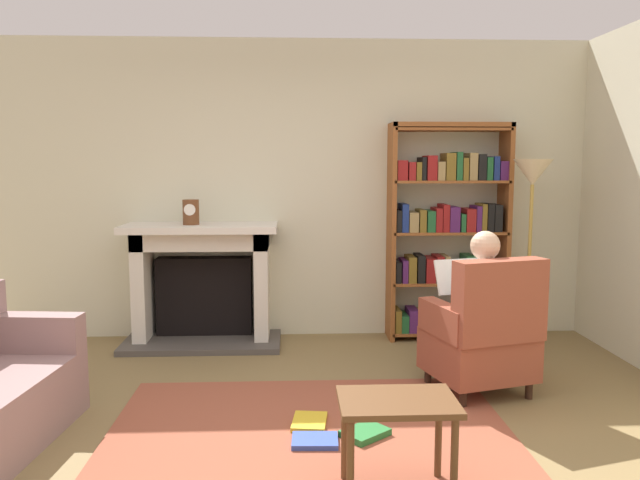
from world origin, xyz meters
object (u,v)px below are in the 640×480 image
armchair_reading (484,335)px  floor_lamp (532,190)px  side_table (397,415)px  fireplace (203,279)px  mantel_clock (191,212)px  seated_reader (475,303)px  bookshelf (448,235)px

armchair_reading → floor_lamp: bearing=-140.5°
armchair_reading → side_table: 1.53m
fireplace → floor_lamp: 2.93m
mantel_clock → side_table: size_ratio=0.39×
fireplace → seated_reader: bearing=-31.7°
mantel_clock → floor_lamp: floor_lamp is taller
mantel_clock → seated_reader: (2.15, -1.18, -0.55)m
mantel_clock → floor_lamp: size_ratio=0.13×
mantel_clock → bookshelf: bearing=3.4°
mantel_clock → armchair_reading: (2.18, -1.29, -0.75)m
bookshelf → mantel_clock: bearing=-176.6°
mantel_clock → floor_lamp: bearing=-6.0°
mantel_clock → side_table: (1.36, -2.59, -0.77)m
floor_lamp → side_table: bearing=-123.3°
mantel_clock → bookshelf: (2.28, 0.14, -0.22)m
bookshelf → armchair_reading: (-0.10, -1.43, -0.53)m
armchair_reading → side_table: (-0.82, -1.30, -0.02)m
seated_reader → fireplace: bearing=-47.5°
armchair_reading → floor_lamp: (0.68, 0.99, 0.95)m
fireplace → armchair_reading: size_ratio=1.41×
fireplace → floor_lamp: (2.79, -0.40, 0.81)m
mantel_clock → floor_lamp: (2.87, -0.30, 0.20)m
bookshelf → side_table: bookshelf is taller
armchair_reading → bookshelf: bearing=-109.9°
bookshelf → seated_reader: (-0.13, -1.31, -0.33)m
mantel_clock → bookshelf: 2.30m
fireplace → floor_lamp: floor_lamp is taller
armchair_reading → seated_reader: seated_reader is taller
fireplace → armchair_reading: 2.53m
fireplace → bookshelf: bookshelf is taller
floor_lamp → bookshelf: bearing=143.2°
mantel_clock → armchair_reading: mantel_clock is taller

